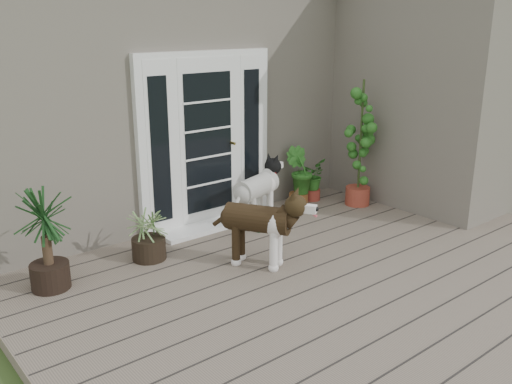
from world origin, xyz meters
TOP-DOWN VIEW (x-y plane):
  - deck at (0.00, 0.40)m, footprint 6.20×4.60m
  - house_main at (0.00, 4.65)m, footprint 7.40×4.00m
  - house_wing at (2.90, 1.50)m, footprint 1.60×2.40m
  - door_unit at (-0.20, 2.60)m, footprint 1.90×0.14m
  - door_step at (-0.20, 2.40)m, footprint 1.60×0.40m
  - brindle_dog at (-0.56, 1.16)m, footprint 0.81×0.99m
  - white_dog at (0.20, 2.11)m, footprint 0.95×0.63m
  - spider_plant at (-1.38, 2.03)m, footprint 0.81×0.81m
  - yucca at (-2.45, 2.01)m, footprint 0.83×0.83m
  - herb_a at (1.47, 2.40)m, footprint 0.54×0.54m
  - herb_b at (1.19, 2.38)m, footprint 0.56×0.56m
  - herb_c at (2.32, 2.23)m, footprint 0.42×0.42m
  - sapling at (1.82, 1.84)m, footprint 0.66×0.66m
  - clog_left at (0.06, 2.01)m, footprint 0.23×0.36m
  - clog_right at (0.72, 2.10)m, footprint 0.19×0.28m

SIDE VIEW (x-z plane):
  - deck at x=0.00m, z-range 0.00..0.12m
  - door_step at x=-0.20m, z-range 0.12..0.17m
  - clog_right at x=0.72m, z-range 0.12..0.20m
  - clog_left at x=0.06m, z-range 0.12..0.22m
  - herb_c at x=2.32m, z-range 0.12..0.60m
  - herb_a at x=1.47m, z-range 0.12..0.62m
  - herb_b at x=1.19m, z-range 0.12..0.72m
  - spider_plant at x=-1.38m, z-range 0.12..0.77m
  - white_dog at x=0.20m, z-range 0.12..0.85m
  - brindle_dog at x=-0.56m, z-range 0.12..0.88m
  - yucca at x=-2.45m, z-range 0.12..1.14m
  - sapling at x=1.82m, z-range 0.12..1.93m
  - door_unit at x=-0.20m, z-range 0.12..2.27m
  - house_main at x=0.00m, z-range 0.00..3.10m
  - house_wing at x=2.90m, z-range 0.00..3.10m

